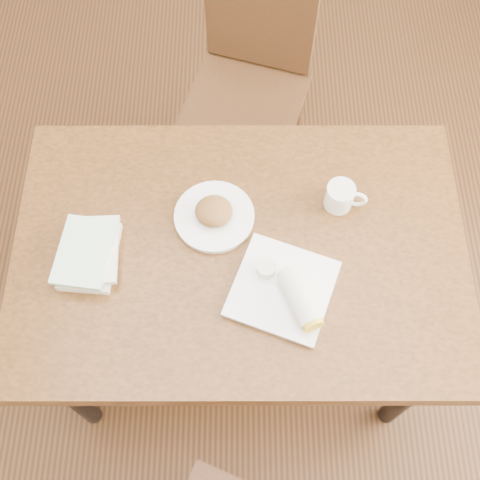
{
  "coord_description": "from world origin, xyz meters",
  "views": [
    {
      "loc": [
        -0.0,
        -0.72,
        2.26
      ],
      "look_at": [
        0.0,
        0.0,
        0.8
      ],
      "focal_mm": 45.0,
      "sensor_mm": 36.0,
      "label": 1
    }
  ],
  "objects_px": {
    "coffee_mug": "(341,196)",
    "plate_scone": "(214,215)",
    "chair_far": "(251,73)",
    "book_stack": "(89,253)",
    "table": "(240,260)",
    "plate_burrito": "(288,291)"
  },
  "relations": [
    {
      "from": "coffee_mug",
      "to": "plate_scone",
      "type": "bearing_deg",
      "value": -172.3
    },
    {
      "from": "chair_far",
      "to": "book_stack",
      "type": "height_order",
      "value": "chair_far"
    },
    {
      "from": "chair_far",
      "to": "plate_scone",
      "type": "bearing_deg",
      "value": -98.96
    },
    {
      "from": "table",
      "to": "chair_far",
      "type": "distance_m",
      "value": 0.83
    },
    {
      "from": "table",
      "to": "book_stack",
      "type": "distance_m",
      "value": 0.43
    },
    {
      "from": "table",
      "to": "plate_scone",
      "type": "distance_m",
      "value": 0.16
    },
    {
      "from": "chair_far",
      "to": "plate_scone",
      "type": "relative_size",
      "value": 4.17
    },
    {
      "from": "coffee_mug",
      "to": "plate_burrito",
      "type": "distance_m",
      "value": 0.32
    },
    {
      "from": "chair_far",
      "to": "book_stack",
      "type": "xyz_separation_m",
      "value": [
        -0.45,
        -0.84,
        0.23
      ]
    },
    {
      "from": "coffee_mug",
      "to": "chair_far",
      "type": "bearing_deg",
      "value": 110.04
    },
    {
      "from": "table",
      "to": "plate_burrito",
      "type": "height_order",
      "value": "plate_burrito"
    },
    {
      "from": "plate_scone",
      "to": "book_stack",
      "type": "bearing_deg",
      "value": -160.22
    },
    {
      "from": "plate_burrito",
      "to": "table",
      "type": "bearing_deg",
      "value": 132.02
    },
    {
      "from": "table",
      "to": "coffee_mug",
      "type": "bearing_deg",
      "value": 26.37
    },
    {
      "from": "chair_far",
      "to": "plate_burrito",
      "type": "relative_size",
      "value": 2.9
    },
    {
      "from": "chair_far",
      "to": "coffee_mug",
      "type": "xyz_separation_m",
      "value": [
        0.25,
        -0.67,
        0.24
      ]
    },
    {
      "from": "table",
      "to": "chair_far",
      "type": "height_order",
      "value": "chair_far"
    },
    {
      "from": "book_stack",
      "to": "coffee_mug",
      "type": "bearing_deg",
      "value": 13.72
    },
    {
      "from": "plate_burrito",
      "to": "book_stack",
      "type": "distance_m",
      "value": 0.55
    },
    {
      "from": "table",
      "to": "coffee_mug",
      "type": "xyz_separation_m",
      "value": [
        0.29,
        0.14,
        0.12
      ]
    },
    {
      "from": "chair_far",
      "to": "plate_scone",
      "type": "height_order",
      "value": "chair_far"
    },
    {
      "from": "table",
      "to": "chair_far",
      "type": "bearing_deg",
      "value": 87.13
    }
  ]
}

